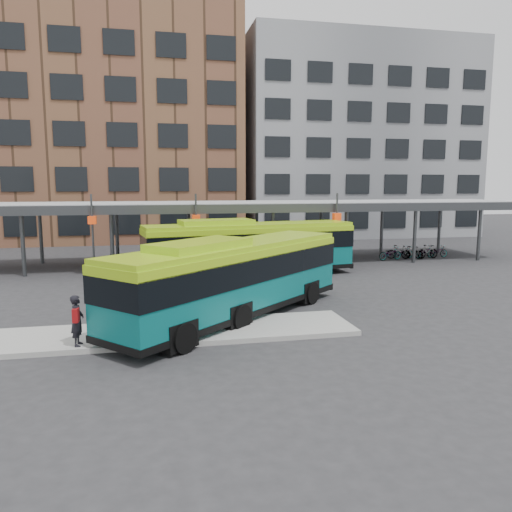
# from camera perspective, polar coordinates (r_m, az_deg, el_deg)

# --- Properties ---
(ground) EXTENTS (120.00, 120.00, 0.00)m
(ground) POSITION_cam_1_polar(r_m,az_deg,el_deg) (21.92, 3.52, -5.93)
(ground) COLOR #28282B
(ground) RESTS_ON ground
(boarding_island) EXTENTS (14.00, 3.00, 0.18)m
(boarding_island) POSITION_cam_1_polar(r_m,az_deg,el_deg) (18.24, -10.91, -8.68)
(boarding_island) COLOR gray
(boarding_island) RESTS_ON ground
(canopy) EXTENTS (40.00, 6.53, 4.80)m
(canopy) POSITION_cam_1_polar(r_m,az_deg,el_deg) (33.85, -2.39, 5.74)
(canopy) COLOR #999B9E
(canopy) RESTS_ON ground
(building_brick) EXTENTS (26.00, 14.00, 22.00)m
(building_brick) POSITION_cam_1_polar(r_m,az_deg,el_deg) (52.95, -17.12, 13.94)
(building_brick) COLOR brown
(building_brick) RESTS_ON ground
(building_grey) EXTENTS (24.00, 14.00, 20.00)m
(building_grey) POSITION_cam_1_polar(r_m,az_deg,el_deg) (56.99, 10.68, 12.71)
(building_grey) COLOR slate
(building_grey) RESTS_ON ground
(bus_front) EXTENTS (10.64, 9.99, 3.32)m
(bus_front) POSITION_cam_1_polar(r_m,az_deg,el_deg) (19.73, -2.55, -2.35)
(bus_front) COLOR #085A5B
(bus_front) RESTS_ON ground
(bus_rear) EXTENTS (12.52, 4.41, 3.38)m
(bus_rear) POSITION_cam_1_polar(r_m,az_deg,el_deg) (28.98, -0.77, 1.08)
(bus_rear) COLOR #085A5B
(bus_rear) RESTS_ON ground
(pedestrian) EXTENTS (0.44, 0.66, 1.65)m
(pedestrian) POSITION_cam_1_polar(r_m,az_deg,el_deg) (17.10, -19.75, -6.92)
(pedestrian) COLOR black
(pedestrian) RESTS_ON boarding_island
(bike_rack) EXTENTS (5.81, 1.40, 1.01)m
(bike_rack) POSITION_cam_1_polar(r_m,az_deg,el_deg) (37.94, 17.50, 0.42)
(bike_rack) COLOR slate
(bike_rack) RESTS_ON ground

